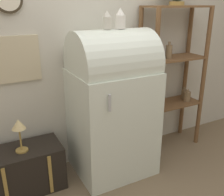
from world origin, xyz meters
name	(u,v)px	position (x,y,z in m)	size (l,w,h in m)	color
ground_plane	(123,179)	(0.00, 0.00, 0.00)	(12.00, 12.00, 0.00)	#7A664C
wall_back	(96,38)	(-0.01, 0.57, 1.35)	(7.00, 0.09, 2.70)	beige
refrigerator	(113,103)	(0.00, 0.22, 0.76)	(0.77, 0.68, 1.47)	silver
suitcase_trunk	(25,169)	(-0.89, 0.32, 0.21)	(0.70, 0.40, 0.43)	black
shelf_unit	(172,70)	(0.85, 0.36, 0.96)	(0.76, 0.35, 1.66)	brown
vase_left	(107,20)	(-0.06, 0.22, 1.54)	(0.08, 0.08, 0.16)	beige
vase_center	(120,19)	(0.07, 0.21, 1.55)	(0.09, 0.09, 0.18)	white
desk_lamp	(19,128)	(-0.89, 0.29, 0.66)	(0.12, 0.12, 0.31)	#AD8942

